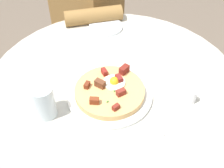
# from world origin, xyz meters

# --- Properties ---
(dining_table) EXTENTS (0.92, 0.92, 0.72)m
(dining_table) POSITION_xyz_m (0.00, 0.00, 0.55)
(dining_table) COLOR beige
(dining_table) RESTS_ON ground_plane
(person_seated) EXTENTS (0.52, 0.42, 1.14)m
(person_seated) POSITION_xyz_m (0.57, -0.37, 0.51)
(person_seated) COLOR #2D2D33
(person_seated) RESTS_ON ground_plane
(pizza_plate) EXTENTS (0.29, 0.29, 0.01)m
(pizza_plate) POSITION_xyz_m (-0.04, 0.07, 0.73)
(pizza_plate) COLOR white
(pizza_plate) RESTS_ON dining_table
(breakfast_pizza) EXTENTS (0.23, 0.23, 0.05)m
(breakfast_pizza) POSITION_xyz_m (-0.04, 0.06, 0.75)
(breakfast_pizza) COLOR #DFAB66
(breakfast_pizza) RESTS_ON pizza_plate
(bread_plate) EXTENTS (0.15, 0.15, 0.01)m
(bread_plate) POSITION_xyz_m (0.26, -0.22, 0.73)
(bread_plate) COLOR white
(bread_plate) RESTS_ON dining_table
(napkin) EXTENTS (0.20, 0.21, 0.00)m
(napkin) POSITION_xyz_m (-0.28, 0.16, 0.73)
(napkin) COLOR white
(napkin) RESTS_ON dining_table
(fork) EXTENTS (0.08, 0.17, 0.00)m
(fork) POSITION_xyz_m (-0.27, 0.17, 0.73)
(fork) COLOR silver
(fork) RESTS_ON napkin
(knife) EXTENTS (0.08, 0.17, 0.00)m
(knife) POSITION_xyz_m (-0.30, 0.15, 0.73)
(knife) COLOR silver
(knife) RESTS_ON napkin
(water_glass) EXTENTS (0.07, 0.07, 0.11)m
(water_glass) POSITION_xyz_m (0.05, 0.26, 0.78)
(water_glass) COLOR silver
(water_glass) RESTS_ON dining_table
(salt_shaker) EXTENTS (0.03, 0.03, 0.05)m
(salt_shaker) POSITION_xyz_m (-0.25, -0.10, 0.75)
(salt_shaker) COLOR white
(salt_shaker) RESTS_ON dining_table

